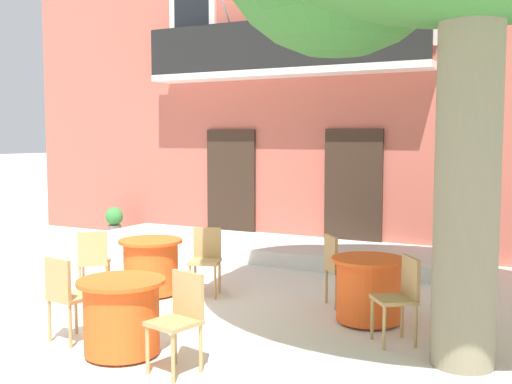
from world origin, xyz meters
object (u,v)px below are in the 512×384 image
(cafe_table_near_tree, at_px, (151,266))
(cafe_chair_middle_1, at_px, (338,265))
(cafe_chair_middle_0, at_px, (401,293))
(cafe_chair_near_tree_1, at_px, (94,259))
(ground_planter_left, at_px, (114,220))
(cafe_table_front, at_px, (122,316))
(cafe_chair_front_1, at_px, (67,293))
(cafe_chair_front_0, at_px, (180,315))
(cafe_chair_near_tree_0, at_px, (206,256))
(cafe_table_middle, at_px, (368,289))

(cafe_table_near_tree, xyz_separation_m, cafe_chair_middle_1, (2.47, 0.65, 0.14))
(cafe_chair_middle_0, bearing_deg, cafe_chair_near_tree_1, -178.62)
(cafe_chair_middle_0, distance_m, ground_planter_left, 8.29)
(cafe_table_front, xyz_separation_m, cafe_chair_front_1, (-0.75, 0.02, 0.14))
(cafe_chair_middle_1, bearing_deg, cafe_chair_front_0, -100.35)
(cafe_chair_front_1, distance_m, ground_planter_left, 6.98)
(cafe_chair_front_1, bearing_deg, ground_planter_left, 126.81)
(cafe_chair_front_0, height_order, ground_planter_left, cafe_chair_front_0)
(cafe_chair_front_0, bearing_deg, cafe_table_near_tree, 132.77)
(cafe_table_front, distance_m, cafe_chair_front_0, 0.77)
(cafe_chair_middle_1, relative_size, cafe_table_front, 1.05)
(cafe_chair_near_tree_0, height_order, cafe_table_middle, cafe_chair_near_tree_0)
(cafe_table_near_tree, relative_size, cafe_chair_middle_0, 0.95)
(cafe_table_middle, xyz_separation_m, cafe_chair_front_1, (-2.57, -2.16, 0.14))
(cafe_chair_front_1, bearing_deg, cafe_table_front, -1.84)
(ground_planter_left, bearing_deg, cafe_table_middle, -26.93)
(cafe_table_near_tree, relative_size, cafe_chair_near_tree_1, 0.95)
(cafe_chair_near_tree_1, height_order, ground_planter_left, cafe_chair_near_tree_1)
(ground_planter_left, bearing_deg, cafe_chair_front_1, -53.19)
(cafe_chair_near_tree_1, relative_size, cafe_chair_middle_0, 1.00)
(cafe_chair_middle_1, bearing_deg, cafe_chair_near_tree_0, -170.52)
(cafe_table_near_tree, distance_m, cafe_chair_middle_1, 2.56)
(cafe_table_front, relative_size, ground_planter_left, 1.33)
(cafe_table_near_tree, relative_size, cafe_chair_middle_1, 0.95)
(cafe_chair_middle_1, height_order, ground_planter_left, cafe_chair_middle_1)
(cafe_chair_front_1, relative_size, ground_planter_left, 1.40)
(cafe_chair_front_1, bearing_deg, cafe_chair_near_tree_0, 84.92)
(ground_planter_left, bearing_deg, cafe_chair_middle_1, -25.28)
(cafe_table_near_tree, bearing_deg, cafe_chair_front_1, -77.18)
(cafe_chair_near_tree_0, relative_size, cafe_chair_front_0, 1.00)
(cafe_table_front, relative_size, cafe_chair_front_1, 0.95)
(cafe_chair_near_tree_1, height_order, cafe_chair_middle_0, same)
(cafe_table_middle, bearing_deg, cafe_chair_middle_0, -46.32)
(cafe_chair_near_tree_0, xyz_separation_m, cafe_table_middle, (2.36, -0.21, -0.14))
(ground_planter_left, bearing_deg, cafe_table_near_tree, -43.79)
(cafe_chair_middle_1, height_order, cafe_chair_front_1, same)
(ground_planter_left, bearing_deg, cafe_chair_middle_0, -28.66)
(cafe_chair_middle_0, xyz_separation_m, cafe_table_front, (-2.33, -1.64, -0.14))
(cafe_chair_middle_0, bearing_deg, cafe_table_middle, 133.68)
(cafe_chair_middle_1, bearing_deg, cafe_table_middle, -42.15)
(cafe_chair_front_0, bearing_deg, cafe_chair_middle_1, 79.65)
(cafe_table_front, xyz_separation_m, cafe_chair_front_0, (0.75, -0.08, 0.14))
(cafe_table_near_tree, height_order, cafe_table_middle, same)
(cafe_chair_near_tree_1, xyz_separation_m, cafe_table_middle, (3.59, 0.64, -0.14))
(cafe_table_near_tree, xyz_separation_m, cafe_chair_front_1, (0.46, -2.02, 0.14))
(cafe_table_middle, bearing_deg, cafe_table_front, -129.72)
(cafe_table_near_tree, xyz_separation_m, cafe_chair_near_tree_0, (0.67, 0.35, 0.14))
(cafe_chair_front_1, bearing_deg, cafe_chair_front_0, -3.89)
(cafe_table_front, bearing_deg, cafe_chair_near_tree_1, 139.04)
(cafe_chair_middle_0, xyz_separation_m, ground_planter_left, (-7.27, 3.98, -0.17))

